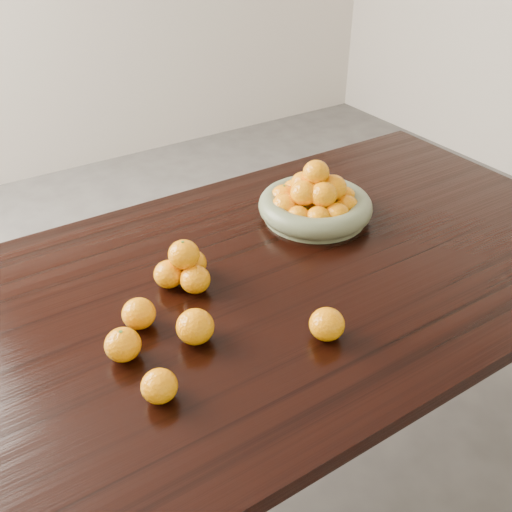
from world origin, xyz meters
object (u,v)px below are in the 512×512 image
fruit_bowl (315,202)px  loose_orange_0 (123,345)px  orange_pyramid (185,268)px  dining_table (249,309)px

fruit_bowl → loose_orange_0: bearing=-160.2°
fruit_bowl → orange_pyramid: bearing=-169.3°
orange_pyramid → loose_orange_0: (-0.22, -0.16, -0.01)m
fruit_bowl → orange_pyramid: (-0.45, -0.09, -0.00)m
dining_table → loose_orange_0: bearing=-166.4°
orange_pyramid → loose_orange_0: orange_pyramid is taller
dining_table → loose_orange_0: (-0.35, -0.08, 0.12)m
loose_orange_0 → orange_pyramid: bearing=35.6°
dining_table → orange_pyramid: bearing=151.7°
orange_pyramid → loose_orange_0: size_ratio=1.87×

